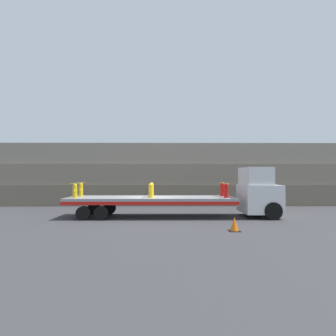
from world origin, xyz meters
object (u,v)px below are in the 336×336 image
(fire_hydrant_yellow_far_1, at_px, (152,190))
(truck_cab, at_px, (260,193))
(flatbed_trailer, at_px, (143,200))
(traffic_cone, at_px, (234,224))
(fire_hydrant_red_far_2, at_px, (222,190))
(fire_hydrant_yellow_near_0, at_px, (75,191))
(fire_hydrant_yellow_near_1, at_px, (151,191))
(fire_hydrant_red_near_2, at_px, (226,191))
(fire_hydrant_yellow_far_0, at_px, (81,190))

(fire_hydrant_yellow_far_1, bearing_deg, truck_cab, -4.66)
(flatbed_trailer, bearing_deg, truck_cab, 0.00)
(traffic_cone, bearing_deg, fire_hydrant_red_far_2, 84.48)
(fire_hydrant_yellow_far_1, bearing_deg, fire_hydrant_yellow_near_0, -166.40)
(flatbed_trailer, xyz_separation_m, fire_hydrant_yellow_near_1, (0.50, -0.56, 0.63))
(fire_hydrant_yellow_near_0, relative_size, fire_hydrant_red_near_2, 1.00)
(fire_hydrant_yellow_near_1, relative_size, fire_hydrant_red_near_2, 1.00)
(fire_hydrant_yellow_near_0, height_order, fire_hydrant_red_near_2, same)
(flatbed_trailer, relative_size, fire_hydrant_yellow_near_1, 11.90)
(fire_hydrant_yellow_near_0, bearing_deg, fire_hydrant_yellow_far_1, 13.60)
(fire_hydrant_yellow_near_1, xyz_separation_m, traffic_cone, (4.14, -3.58, -1.35))
(fire_hydrant_yellow_far_0, distance_m, fire_hydrant_yellow_far_1, 4.59)
(truck_cab, distance_m, flatbed_trailer, 7.33)
(flatbed_trailer, height_order, fire_hydrant_yellow_near_0, fire_hydrant_yellow_near_0)
(truck_cab, height_order, traffic_cone, truck_cab)
(fire_hydrant_yellow_near_1, distance_m, fire_hydrant_red_far_2, 4.72)
(fire_hydrant_yellow_near_0, bearing_deg, fire_hydrant_red_far_2, 6.90)
(truck_cab, height_order, fire_hydrant_red_near_2, truck_cab)
(flatbed_trailer, bearing_deg, fire_hydrant_red_far_2, 6.23)
(fire_hydrant_yellow_far_1, bearing_deg, traffic_cone, -48.61)
(fire_hydrant_red_near_2, distance_m, fire_hydrant_red_far_2, 1.11)
(flatbed_trailer, xyz_separation_m, traffic_cone, (4.63, -4.14, -0.72))
(traffic_cone, bearing_deg, fire_hydrant_yellow_near_1, 139.11)
(fire_hydrant_red_far_2, height_order, traffic_cone, fire_hydrant_red_far_2)
(flatbed_trailer, bearing_deg, traffic_cone, -41.76)
(flatbed_trailer, distance_m, traffic_cone, 6.25)
(fire_hydrant_yellow_near_1, bearing_deg, flatbed_trailer, 131.88)
(fire_hydrant_red_near_2, bearing_deg, fire_hydrant_yellow_near_1, 180.00)
(fire_hydrant_yellow_far_0, height_order, fire_hydrant_red_far_2, same)
(truck_cab, bearing_deg, flatbed_trailer, 180.00)
(truck_cab, bearing_deg, fire_hydrant_red_far_2, 166.02)
(fire_hydrant_yellow_far_0, xyz_separation_m, traffic_cone, (8.72, -4.69, -1.35))
(flatbed_trailer, bearing_deg, fire_hydrant_yellow_far_1, 48.12)
(fire_hydrant_yellow_near_1, height_order, fire_hydrant_red_near_2, same)
(fire_hydrant_yellow_far_0, height_order, traffic_cone, fire_hydrant_yellow_far_0)
(flatbed_trailer, bearing_deg, fire_hydrant_yellow_near_0, -172.27)
(fire_hydrant_yellow_near_0, bearing_deg, fire_hydrant_yellow_far_0, 90.00)
(fire_hydrant_yellow_near_0, distance_m, traffic_cone, 9.53)
(flatbed_trailer, height_order, fire_hydrant_yellow_far_0, fire_hydrant_yellow_far_0)
(fire_hydrant_yellow_near_1, height_order, traffic_cone, fire_hydrant_yellow_near_1)
(truck_cab, bearing_deg, fire_hydrant_yellow_near_1, -175.34)
(flatbed_trailer, distance_m, fire_hydrant_red_far_2, 5.16)
(fire_hydrant_yellow_far_0, relative_size, fire_hydrant_red_far_2, 1.00)
(fire_hydrant_yellow_far_0, bearing_deg, flatbed_trailer, -7.73)
(fire_hydrant_yellow_far_0, xyz_separation_m, fire_hydrant_yellow_far_1, (4.59, 0.00, 0.00))
(traffic_cone, bearing_deg, flatbed_trailer, 138.24)
(fire_hydrant_red_near_2, xyz_separation_m, fire_hydrant_red_far_2, (0.00, 1.11, 0.00))
(traffic_cone, bearing_deg, truck_cab, 57.02)
(truck_cab, relative_size, fire_hydrant_yellow_far_1, 3.56)
(fire_hydrant_yellow_far_0, distance_m, fire_hydrant_red_far_2, 9.18)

